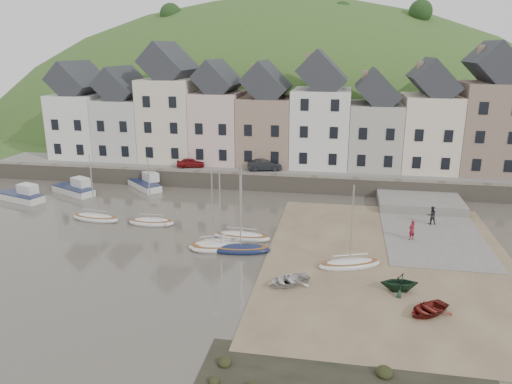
% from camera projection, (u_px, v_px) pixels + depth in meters
% --- Properties ---
extents(ground, '(160.00, 160.00, 0.00)m').
position_uv_depth(ground, '(242.00, 251.00, 37.76)').
color(ground, '#494339').
rests_on(ground, ground).
extents(quay_land, '(90.00, 30.00, 1.50)m').
position_uv_depth(quay_land, '(289.00, 156.00, 67.76)').
color(quay_land, '#375722').
rests_on(quay_land, ground).
extents(quay_street, '(70.00, 7.00, 0.10)m').
position_uv_depth(quay_street, '(278.00, 169.00, 56.68)').
color(quay_street, slate).
rests_on(quay_street, quay_land).
extents(seawall, '(70.00, 1.20, 1.80)m').
position_uv_depth(seawall, '(274.00, 183.00, 53.56)').
color(seawall, slate).
rests_on(seawall, ground).
extents(beach, '(18.00, 26.00, 0.06)m').
position_uv_depth(beach, '(389.00, 261.00, 35.87)').
color(beach, brown).
rests_on(beach, ground).
extents(slipway, '(8.00, 18.00, 0.12)m').
position_uv_depth(slipway, '(429.00, 226.00, 42.73)').
color(slipway, slate).
rests_on(slipway, ground).
extents(hillside, '(134.40, 84.00, 84.00)m').
position_uv_depth(hillside, '(279.00, 216.00, 100.33)').
color(hillside, '#375722').
rests_on(hillside, ground).
extents(townhouse_terrace, '(61.05, 8.00, 13.93)m').
position_uv_depth(townhouse_terrace, '(297.00, 116.00, 58.05)').
color(townhouse_terrace, silver).
rests_on(townhouse_terrace, quay_land).
extents(sailboat_0, '(4.79, 2.00, 6.32)m').
position_uv_depth(sailboat_0, '(95.00, 218.00, 44.38)').
color(sailboat_0, silver).
rests_on(sailboat_0, ground).
extents(sailboat_1, '(4.18, 1.70, 6.32)m').
position_uv_depth(sailboat_1, '(152.00, 222.00, 43.29)').
color(sailboat_1, silver).
rests_on(sailboat_1, ground).
extents(sailboat_2, '(4.19, 3.05, 6.32)m').
position_uv_depth(sailboat_2, '(213.00, 244.00, 38.34)').
color(sailboat_2, beige).
rests_on(sailboat_2, ground).
extents(sailboat_3, '(4.85, 2.74, 6.32)m').
position_uv_depth(sailboat_3, '(221.00, 247.00, 37.79)').
color(sailboat_3, silver).
rests_on(sailboat_3, ground).
extents(sailboat_4, '(4.82, 1.76, 6.32)m').
position_uv_depth(sailboat_4, '(242.00, 236.00, 39.97)').
color(sailboat_4, silver).
rests_on(sailboat_4, ground).
extents(sailboat_5, '(4.77, 2.19, 6.32)m').
position_uv_depth(sailboat_5, '(241.00, 249.00, 37.44)').
color(sailboat_5, '#141E40').
rests_on(sailboat_5, ground).
extents(sailboat_6, '(4.82, 3.04, 6.32)m').
position_uv_depth(sailboat_6, '(350.00, 264.00, 34.83)').
color(sailboat_6, silver).
rests_on(sailboat_6, ground).
extents(motorboat_0, '(5.68, 3.99, 1.70)m').
position_uv_depth(motorboat_0, '(75.00, 188.00, 52.53)').
color(motorboat_0, silver).
rests_on(motorboat_0, ground).
extents(motorboat_1, '(5.77, 3.34, 1.70)m').
position_uv_depth(motorboat_1, '(22.00, 195.00, 50.10)').
color(motorboat_1, silver).
rests_on(motorboat_1, ground).
extents(motorboat_2, '(5.27, 5.01, 1.70)m').
position_uv_depth(motorboat_2, '(145.00, 183.00, 54.68)').
color(motorboat_2, silver).
rests_on(motorboat_2, ground).
extents(rowboat_white, '(3.61, 3.43, 0.61)m').
position_uv_depth(rowboat_white, '(288.00, 280.00, 32.12)').
color(rowboat_white, silver).
rests_on(rowboat_white, beach).
extents(rowboat_green, '(2.66, 2.38, 1.26)m').
position_uv_depth(rowboat_green, '(399.00, 282.00, 31.17)').
color(rowboat_green, '#15301D').
rests_on(rowboat_green, beach).
extents(rowboat_red, '(3.47, 3.41, 0.59)m').
position_uv_depth(rowboat_red, '(428.00, 309.00, 28.59)').
color(rowboat_red, maroon).
rests_on(rowboat_red, beach).
extents(person_red, '(0.72, 0.68, 1.65)m').
position_uv_depth(person_red, '(412.00, 230.00, 39.42)').
color(person_red, maroon).
rests_on(person_red, slipway).
extents(person_dark, '(0.91, 0.77, 1.64)m').
position_uv_depth(person_dark, '(432.00, 215.00, 42.96)').
color(person_dark, black).
rests_on(person_dark, slipway).
extents(car_left, '(3.46, 2.06, 1.10)m').
position_uv_depth(car_left, '(191.00, 163.00, 57.31)').
color(car_left, maroon).
rests_on(car_left, quay_street).
extents(car_right, '(4.11, 2.27, 1.28)m').
position_uv_depth(car_right, '(265.00, 165.00, 55.78)').
color(car_right, black).
rests_on(car_right, quay_street).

